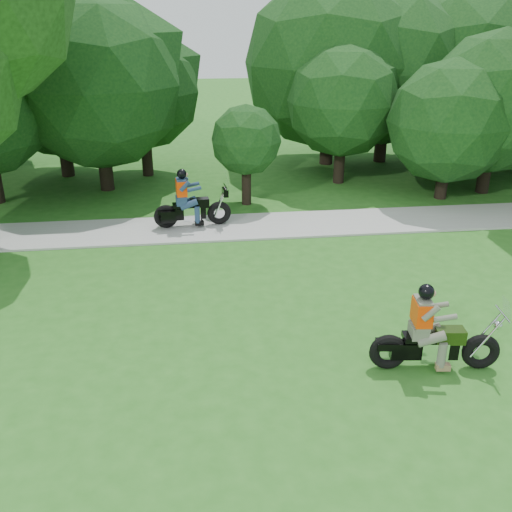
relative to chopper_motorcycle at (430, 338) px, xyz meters
name	(u,v)px	position (x,y,z in m)	size (l,w,h in m)	color
ground	(413,380)	(-0.36, -0.32, -0.62)	(100.00, 100.00, 0.00)	#28651D
walkway	(314,224)	(-0.36, 7.68, -0.59)	(60.00, 2.20, 0.06)	#9D9D98
tree_line	(302,76)	(0.51, 14.41, 3.05)	(38.76, 12.18, 7.74)	black
chopper_motorcycle	(430,338)	(0.00, 0.00, 0.00)	(2.35, 0.72, 1.68)	black
touring_motorcycle	(188,206)	(-4.14, 7.83, 0.08)	(2.30, 0.78, 1.75)	black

